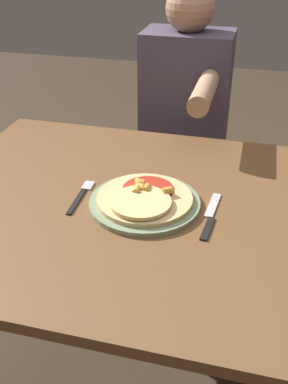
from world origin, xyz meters
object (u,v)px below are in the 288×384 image
knife (210,216)px  person_diner (185,116)px  fork (81,195)px  pizza (143,198)px  plate (144,203)px  dining_table (145,232)px

knife → person_diner: (-0.19, 0.75, -0.03)m
person_diner → fork: bearing=-102.8°
pizza → plate: bearing=88.0°
plate → fork: (-0.18, 0.00, -0.00)m
plate → person_diner: person_diner is taller
dining_table → person_diner: 0.73m
plate → fork: 0.18m
knife → person_diner: size_ratio=0.18×
fork → person_diner: 0.75m
fork → knife: (0.36, -0.02, 0.00)m
person_diner → knife: bearing=-75.4°
dining_table → knife: knife is taller
knife → dining_table: bearing=173.4°
plate → fork: size_ratio=1.70×
dining_table → pizza: size_ratio=4.84×
dining_table → pizza: (-0.00, -0.01, 0.12)m
pizza → fork: bearing=177.3°
knife → person_diner: 0.77m
plate → knife: size_ratio=1.35×
person_diner → plate: bearing=-88.9°
plate → pizza: bearing=-92.0°
person_diner → pizza: bearing=-88.9°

